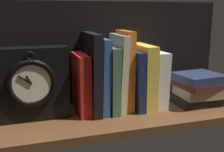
% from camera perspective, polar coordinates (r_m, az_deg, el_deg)
% --- Properties ---
extents(ground_plane, '(0.82, 0.27, 0.03)m').
position_cam_1_polar(ground_plane, '(0.90, 2.00, -8.21)').
color(ground_plane, brown).
extents(back_panel, '(0.82, 0.01, 0.35)m').
position_cam_1_polar(back_panel, '(0.97, -0.56, 4.77)').
color(back_panel, black).
rests_on(back_panel, ground_plane).
extents(book_red_requiem, '(0.04, 0.14, 0.19)m').
position_cam_1_polar(book_red_requiem, '(0.88, -6.29, -1.60)').
color(book_red_requiem, red).
rests_on(book_red_requiem, ground_plane).
extents(book_black_skeptic, '(0.03, 0.16, 0.25)m').
position_cam_1_polar(book_black_skeptic, '(0.88, -4.13, 0.58)').
color(book_black_skeptic, black).
rests_on(book_black_skeptic, ground_plane).
extents(book_blue_modern, '(0.03, 0.15, 0.23)m').
position_cam_1_polar(book_blue_modern, '(0.88, -2.31, 0.19)').
color(book_blue_modern, '#2D4C8E').
rests_on(book_blue_modern, ground_plane).
extents(book_green_romantic, '(0.03, 0.16, 0.21)m').
position_cam_1_polar(book_green_romantic, '(0.90, -0.57, -0.49)').
color(book_green_romantic, '#476B44').
rests_on(book_green_romantic, ground_plane).
extents(book_cream_twain, '(0.03, 0.15, 0.24)m').
position_cam_1_polar(book_cream_twain, '(0.90, 1.05, 0.71)').
color(book_cream_twain, beige).
rests_on(book_cream_twain, ground_plane).
extents(book_orange_pandolfini, '(0.03, 0.12, 0.26)m').
position_cam_1_polar(book_orange_pandolfini, '(0.91, 2.64, 1.19)').
color(book_orange_pandolfini, orange).
rests_on(book_orange_pandolfini, ground_plane).
extents(book_navy_bierce, '(0.03, 0.16, 0.19)m').
position_cam_1_polar(book_navy_bierce, '(0.92, 4.29, -0.61)').
color(book_navy_bierce, '#192147').
rests_on(book_navy_bierce, ground_plane).
extents(book_yellow_seinlanguage, '(0.04, 0.16, 0.21)m').
position_cam_1_polar(book_yellow_seinlanguage, '(0.94, 6.30, 0.04)').
color(book_yellow_seinlanguage, gold).
rests_on(book_yellow_seinlanguage, ground_plane).
extents(book_white_catcher, '(0.04, 0.15, 0.19)m').
position_cam_1_polar(book_white_catcher, '(0.96, 8.62, -0.45)').
color(book_white_catcher, silver).
rests_on(book_white_catcher, ground_plane).
extents(framed_clock, '(0.21, 0.08, 0.21)m').
position_cam_1_polar(framed_clock, '(0.84, -16.15, -1.53)').
color(framed_clock, black).
rests_on(framed_clock, ground_plane).
extents(book_stack_side, '(0.16, 0.15, 0.11)m').
position_cam_1_polar(book_stack_side, '(1.01, 17.10, -2.41)').
color(book_stack_side, black).
rests_on(book_stack_side, ground_plane).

